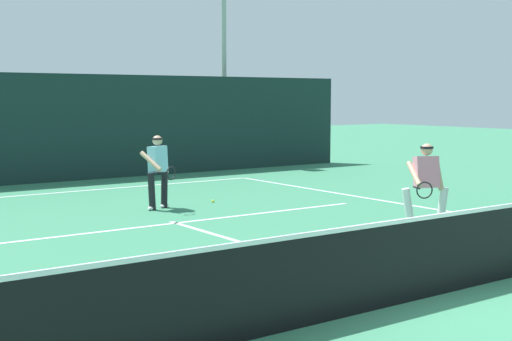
{
  "coord_description": "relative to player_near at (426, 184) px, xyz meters",
  "views": [
    {
      "loc": [
        -6.51,
        -5.62,
        2.4
      ],
      "look_at": [
        1.3,
        5.4,
        1.0
      ],
      "focal_mm": 50.04,
      "sensor_mm": 36.0,
      "label": 1
    }
  ],
  "objects": [
    {
      "name": "ground_plane",
      "position": [
        -3.17,
        -2.84,
        -0.87
      ],
      "size": [
        80.0,
        80.0,
        0.0
      ],
      "primitive_type": "plane",
      "color": "#367C58"
    },
    {
      "name": "court_line_service",
      "position": [
        -3.17,
        3.36,
        -0.87
      ],
      "size": [
        8.72,
        0.1,
        0.01
      ],
      "primitive_type": "cube",
      "color": "white",
      "rests_on": "ground_plane"
    },
    {
      "name": "light_pole",
      "position": [
        3.73,
        12.36,
        3.29
      ],
      "size": [
        0.55,
        0.44,
        6.69
      ],
      "color": "#9EA39E",
      "rests_on": "ground_plane"
    },
    {
      "name": "back_fence_windscreen",
      "position": [
        -3.17,
        11.19,
        0.66
      ],
      "size": [
        21.42,
        0.12,
        3.05
      ],
      "primitive_type": "cube",
      "color": "#162C2A",
      "rests_on": "ground_plane"
    },
    {
      "name": "court_line_baseline_far",
      "position": [
        -3.17,
        8.89,
        -0.87
      ],
      "size": [
        10.7,
        0.1,
        0.01
      ],
      "primitive_type": "cube",
      "color": "white",
      "rests_on": "ground_plane"
    },
    {
      "name": "tennis_ball",
      "position": [
        -1.18,
        5.22,
        -0.84
      ],
      "size": [
        0.07,
        0.07,
        0.07
      ],
      "primitive_type": "sphere",
      "color": "#D1E033",
      "rests_on": "ground_plane"
    },
    {
      "name": "tennis_net",
      "position": [
        -3.17,
        -2.84,
        -0.35
      ],
      "size": [
        11.72,
        0.09,
        1.1
      ],
      "color": "#1E4723",
      "rests_on": "ground_plane"
    },
    {
      "name": "court_line_centre",
      "position": [
        -3.17,
        0.36,
        -0.87
      ],
      "size": [
        0.1,
        6.4,
        0.01
      ],
      "primitive_type": "cube",
      "color": "white",
      "rests_on": "ground_plane"
    },
    {
      "name": "player_near",
      "position": [
        0.0,
        0.0,
        0.0
      ],
      "size": [
        1.06,
        0.86,
        1.59
      ],
      "rotation": [
        0.0,
        0.0,
        2.7
      ],
      "color": "silver",
      "rests_on": "ground_plane"
    },
    {
      "name": "player_far",
      "position": [
        -2.64,
        5.1,
        -0.0
      ],
      "size": [
        0.7,
        0.91,
        1.58
      ],
      "rotation": [
        0.0,
        0.0,
        3.53
      ],
      "color": "black",
      "rests_on": "ground_plane"
    }
  ]
}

